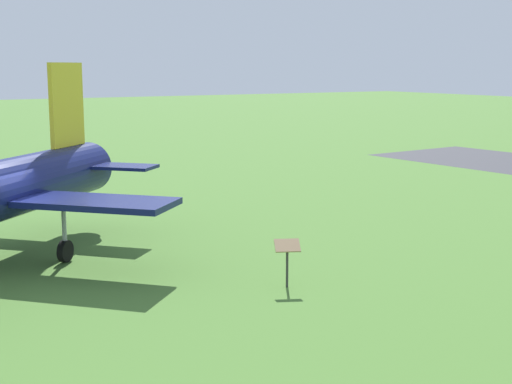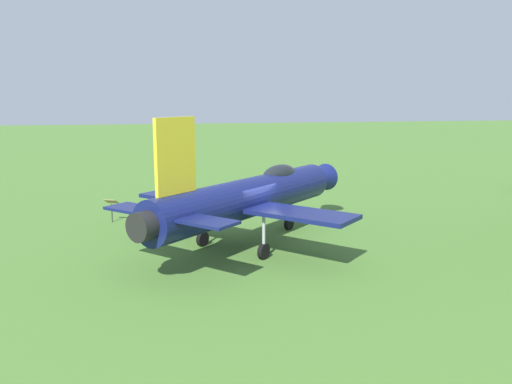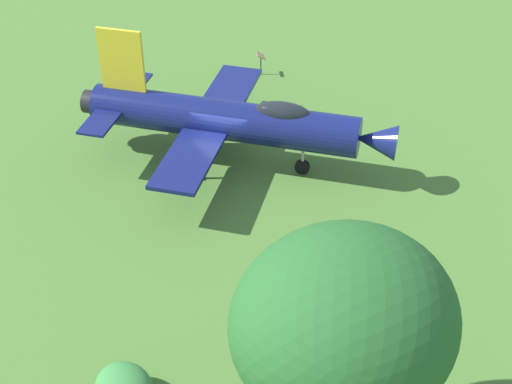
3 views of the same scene
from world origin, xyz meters
TOP-DOWN VIEW (x-y plane):
  - ground_plane at (0.00, 0.00)m, footprint 200.00×200.00m
  - display_jet at (-0.26, -0.25)m, footprint 10.78×10.47m
  - shade_tree at (-13.17, 4.51)m, footprint 4.76×5.13m
  - info_plaque at (5.67, -5.31)m, footprint 0.71×0.61m

SIDE VIEW (x-z plane):
  - ground_plane at x=0.00m, z-range 0.00..0.00m
  - info_plaque at x=5.67m, z-range 0.28..1.43m
  - display_jet at x=-0.26m, z-range -0.62..4.69m
  - shade_tree at x=-13.17m, z-range 1.45..8.58m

